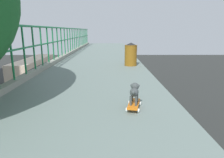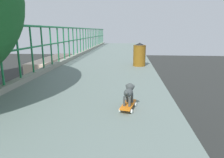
{
  "view_description": "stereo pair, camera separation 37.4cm",
  "coord_description": "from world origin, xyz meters",
  "px_view_note": "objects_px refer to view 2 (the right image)",
  "views": [
    {
      "loc": [
        1.89,
        -0.5,
        7.15
      ],
      "look_at": [
        1.91,
        3.39,
        6.21
      ],
      "focal_mm": 32.11,
      "sensor_mm": 36.0,
      "label": 1
    },
    {
      "loc": [
        2.27,
        -0.48,
        7.15
      ],
      "look_at": [
        1.91,
        3.39,
        6.21
      ],
      "focal_mm": 32.11,
      "sensor_mm": 36.0,
      "label": 2
    }
  ],
  "objects_px": {
    "toy_skateboard": "(128,105)",
    "litter_bin": "(139,54)",
    "small_dog": "(129,92)",
    "city_bus": "(53,68)"
  },
  "relations": [
    {
      "from": "litter_bin",
      "to": "city_bus",
      "type": "bearing_deg",
      "value": 119.18
    },
    {
      "from": "toy_skateboard",
      "to": "litter_bin",
      "type": "bearing_deg",
      "value": 85.27
    },
    {
      "from": "city_bus",
      "to": "small_dog",
      "type": "height_order",
      "value": "small_dog"
    },
    {
      "from": "city_bus",
      "to": "litter_bin",
      "type": "height_order",
      "value": "litter_bin"
    },
    {
      "from": "toy_skateboard",
      "to": "litter_bin",
      "type": "relative_size",
      "value": 0.63
    },
    {
      "from": "city_bus",
      "to": "small_dog",
      "type": "relative_size",
      "value": 32.62
    },
    {
      "from": "toy_skateboard",
      "to": "small_dog",
      "type": "relative_size",
      "value": 1.44
    },
    {
      "from": "city_bus",
      "to": "small_dog",
      "type": "xyz_separation_m",
      "value": [
        11.01,
        -24.27,
        4.32
      ]
    },
    {
      "from": "small_dog",
      "to": "city_bus",
      "type": "bearing_deg",
      "value": 114.4
    },
    {
      "from": "toy_skateboard",
      "to": "small_dog",
      "type": "height_order",
      "value": "small_dog"
    }
  ]
}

